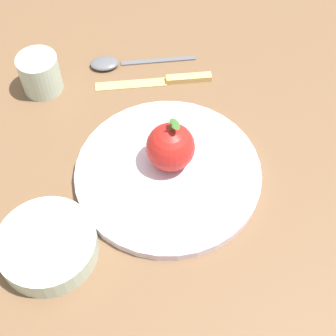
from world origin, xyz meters
The scene contains 7 objects.
ground_plane centered at (0.00, 0.00, 0.00)m, with size 2.40×2.40×0.00m, color brown.
dinner_plate centered at (-0.01, -0.03, 0.01)m, with size 0.27×0.27×0.01m.
apple centered at (0.00, -0.02, 0.05)m, with size 0.07×0.07×0.08m.
side_bowl centered at (-0.20, -0.07, 0.02)m, with size 0.13×0.13×0.03m.
cup centered at (-0.11, 0.22, 0.04)m, with size 0.06×0.06×0.06m.
knife centered at (0.07, 0.13, 0.00)m, with size 0.18×0.09×0.01m.
spoon centered at (0.02, 0.21, 0.01)m, with size 0.17×0.08×0.01m.
Camera 1 is at (-0.20, -0.39, 0.59)m, focal length 52.86 mm.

